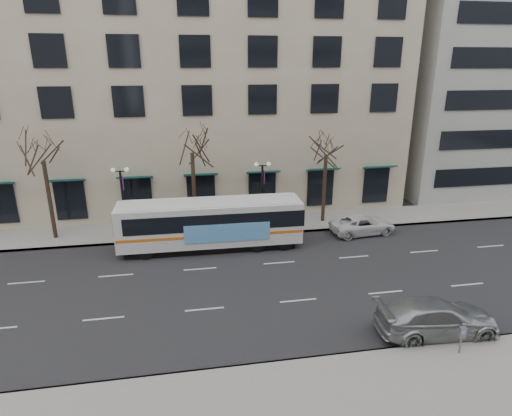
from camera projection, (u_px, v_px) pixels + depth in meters
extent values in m
plane|color=black|center=(202.00, 287.00, 24.20)|extent=(160.00, 160.00, 0.00)
cube|color=gray|center=(260.00, 224.00, 33.37)|extent=(80.00, 4.00, 0.15)
cube|color=tan|center=(163.00, 63.00, 39.56)|extent=(40.00, 20.00, 24.00)
cube|color=#999993|center=(501.00, 6.00, 43.28)|extent=(25.00, 20.00, 35.00)
cylinder|color=black|center=(50.00, 201.00, 29.85)|extent=(0.28, 0.28, 5.74)
cylinder|color=black|center=(194.00, 193.00, 31.44)|extent=(0.28, 0.28, 5.95)
cylinder|color=black|center=(324.00, 189.00, 33.13)|extent=(0.28, 0.28, 5.46)
cylinder|color=black|center=(124.00, 205.00, 30.22)|extent=(0.16, 0.16, 5.00)
cylinder|color=black|center=(127.00, 236.00, 30.98)|extent=(0.36, 0.36, 0.30)
cube|color=black|center=(120.00, 171.00, 29.43)|extent=(0.90, 0.06, 0.06)
sphere|color=silver|center=(113.00, 170.00, 29.32)|extent=(0.32, 0.32, 0.32)
sphere|color=silver|center=(127.00, 170.00, 29.47)|extent=(0.32, 0.32, 0.32)
cube|color=#571A63|center=(123.00, 183.00, 29.72)|extent=(0.04, 0.45, 1.00)
cylinder|color=black|center=(262.00, 198.00, 31.84)|extent=(0.16, 0.16, 5.00)
cylinder|color=black|center=(262.00, 227.00, 32.60)|extent=(0.36, 0.36, 0.30)
cube|color=black|center=(262.00, 166.00, 31.05)|extent=(0.90, 0.06, 0.06)
sphere|color=silver|center=(256.00, 165.00, 30.94)|extent=(0.32, 0.32, 0.32)
sphere|color=silver|center=(269.00, 164.00, 31.09)|extent=(0.32, 0.32, 0.32)
cube|color=#571A63|center=(264.00, 177.00, 31.34)|extent=(0.04, 0.45, 1.00)
cube|color=silver|center=(210.00, 222.00, 28.79)|extent=(12.25, 2.83, 2.80)
cube|color=black|center=(211.00, 244.00, 29.30)|extent=(11.27, 2.49, 0.46)
cube|color=black|center=(215.00, 216.00, 28.69)|extent=(11.76, 2.86, 1.12)
cube|color=orange|center=(211.00, 229.00, 28.95)|extent=(12.13, 2.85, 0.18)
cube|color=#61A7ED|center=(227.00, 233.00, 27.77)|extent=(5.60, 0.14, 1.22)
cube|color=silver|center=(210.00, 202.00, 28.33)|extent=(11.64, 2.55, 0.08)
cylinder|color=black|center=(146.00, 252.00, 27.50)|extent=(1.02, 0.30, 1.02)
cylinder|color=black|center=(148.00, 238.00, 29.69)|extent=(1.02, 0.30, 1.02)
cylinder|color=black|center=(258.00, 245.00, 28.59)|extent=(1.02, 0.30, 1.02)
cylinder|color=black|center=(253.00, 232.00, 30.77)|extent=(1.02, 0.30, 1.02)
cylinder|color=black|center=(285.00, 243.00, 28.86)|extent=(1.02, 0.30, 1.02)
cylinder|color=black|center=(278.00, 230.00, 31.04)|extent=(1.02, 0.30, 1.02)
imported|color=#A4A8AC|center=(437.00, 318.00, 19.86)|extent=(5.84, 2.64, 1.66)
imported|color=silver|center=(363.00, 225.00, 31.66)|extent=(5.03, 2.70, 1.34)
cylinder|color=gray|center=(460.00, 344.00, 18.39)|extent=(0.08, 0.08, 0.88)
cube|color=gray|center=(463.00, 332.00, 18.20)|extent=(0.30, 0.23, 0.49)
cube|color=blue|center=(464.00, 332.00, 18.10)|extent=(0.14, 0.05, 0.18)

